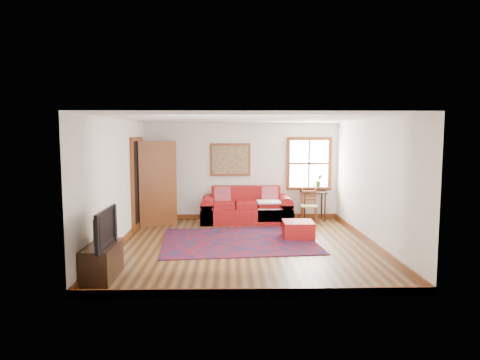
{
  "coord_description": "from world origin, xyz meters",
  "views": [
    {
      "loc": [
        -0.31,
        -8.33,
        2.18
      ],
      "look_at": [
        -0.1,
        0.6,
        1.25
      ],
      "focal_mm": 32.0,
      "sensor_mm": 36.0,
      "label": 1
    }
  ],
  "objects_px": {
    "side_table": "(313,196)",
    "media_cabinet": "(102,261)",
    "red_leather_sofa": "(247,210)",
    "ladder_back_chair": "(309,204)",
    "red_ottoman": "(298,230)"
  },
  "relations": [
    {
      "from": "red_ottoman",
      "to": "media_cabinet",
      "type": "distance_m",
      "value": 4.22
    },
    {
      "from": "red_leather_sofa",
      "to": "side_table",
      "type": "xyz_separation_m",
      "value": [
        1.74,
        0.22,
        0.33
      ]
    },
    {
      "from": "ladder_back_chair",
      "to": "red_ottoman",
      "type": "bearing_deg",
      "value": -107.98
    },
    {
      "from": "side_table",
      "to": "ladder_back_chair",
      "type": "xyz_separation_m",
      "value": [
        -0.17,
        -0.31,
        -0.17
      ]
    },
    {
      "from": "red_leather_sofa",
      "to": "red_ottoman",
      "type": "relative_size",
      "value": 3.58
    },
    {
      "from": "ladder_back_chair",
      "to": "red_leather_sofa",
      "type": "bearing_deg",
      "value": 176.58
    },
    {
      "from": "red_leather_sofa",
      "to": "ladder_back_chair",
      "type": "height_order",
      "value": "red_leather_sofa"
    },
    {
      "from": "side_table",
      "to": "media_cabinet",
      "type": "relative_size",
      "value": 0.79
    },
    {
      "from": "red_leather_sofa",
      "to": "red_ottoman",
      "type": "xyz_separation_m",
      "value": [
        1.03,
        -1.73,
        -0.11
      ]
    },
    {
      "from": "red_ottoman",
      "to": "media_cabinet",
      "type": "bearing_deg",
      "value": -143.36
    },
    {
      "from": "red_leather_sofa",
      "to": "media_cabinet",
      "type": "xyz_separation_m",
      "value": [
        -2.38,
        -4.22,
        -0.03
      ]
    },
    {
      "from": "side_table",
      "to": "ladder_back_chair",
      "type": "distance_m",
      "value": 0.39
    },
    {
      "from": "media_cabinet",
      "to": "ladder_back_chair",
      "type": "bearing_deg",
      "value": 46.28
    },
    {
      "from": "red_ottoman",
      "to": "ladder_back_chair",
      "type": "relative_size",
      "value": 0.74
    },
    {
      "from": "red_ottoman",
      "to": "red_leather_sofa",
      "type": "bearing_deg",
      "value": 121.37
    }
  ]
}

